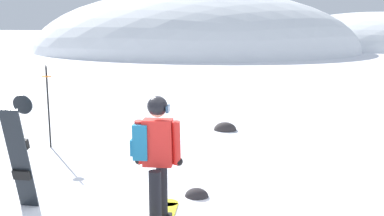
% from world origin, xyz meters
% --- Properties ---
extents(ridge_peak_main, '(30.37, 27.33, 11.29)m').
position_xyz_m(ridge_peak_main, '(-5.80, 37.20, 0.00)').
color(ridge_peak_main, white).
rests_on(ridge_peak_main, ground).
extents(ridge_peak_far, '(25.32, 22.79, 7.62)m').
position_xyz_m(ridge_peak_far, '(12.75, 47.02, 0.00)').
color(ridge_peak_far, white).
rests_on(ridge_peak_far, ground).
extents(snowboarder_main, '(0.64, 1.84, 1.71)m').
position_xyz_m(snowboarder_main, '(0.15, -0.19, 0.92)').
color(snowboarder_main, yellow).
rests_on(snowboarder_main, ground).
extents(spare_snowboard, '(0.28, 0.42, 1.62)m').
position_xyz_m(spare_snowboard, '(-1.83, 0.03, 0.82)').
color(spare_snowboard, black).
rests_on(spare_snowboard, ground).
extents(piste_marker_near, '(0.20, 0.20, 1.77)m').
position_xyz_m(piste_marker_near, '(-3.01, 3.07, 1.01)').
color(piste_marker_near, black).
rests_on(piste_marker_near, ground).
extents(rock_dark, '(0.36, 0.31, 0.25)m').
position_xyz_m(rock_dark, '(0.48, 0.95, 0.00)').
color(rock_dark, '#282628').
rests_on(rock_dark, ground).
extents(rock_mid, '(0.56, 0.47, 0.39)m').
position_xyz_m(rock_mid, '(0.46, 5.27, 0.00)').
color(rock_mid, '#383333').
rests_on(rock_mid, ground).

